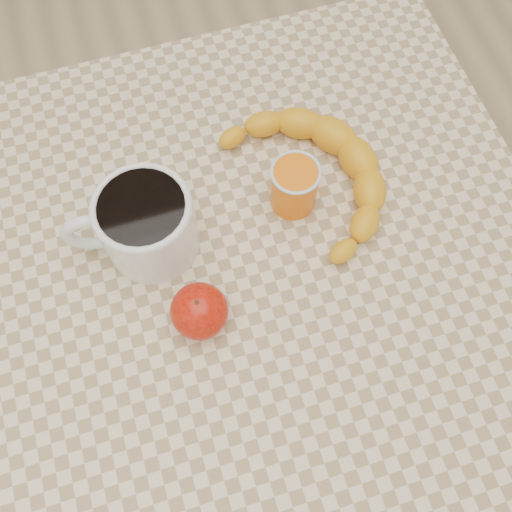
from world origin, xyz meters
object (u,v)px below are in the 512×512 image
object	(u,v)px
apple	(199,311)
coffee_mug	(144,224)
banana	(315,174)
orange_juice_glass	(294,186)
table	(256,285)

from	to	relation	value
apple	coffee_mug	bearing A→B (deg)	106.23
banana	orange_juice_glass	bearing A→B (deg)	-166.86
orange_juice_glass	apple	size ratio (longest dim) A/B	1.02
apple	orange_juice_glass	bearing A→B (deg)	37.63
table	orange_juice_glass	size ratio (longest dim) A/B	10.40
orange_juice_glass	table	bearing A→B (deg)	-136.13
orange_juice_glass	apple	xyz separation A→B (m)	(-0.16, -0.13, -0.01)
table	orange_juice_glass	world-z (taller)	orange_juice_glass
table	orange_juice_glass	bearing A→B (deg)	43.87
coffee_mug	apple	bearing A→B (deg)	-73.77
apple	banana	distance (m)	0.25
coffee_mug	banana	bearing A→B (deg)	5.18
orange_juice_glass	coffee_mug	bearing A→B (deg)	-178.88
coffee_mug	orange_juice_glass	bearing A→B (deg)	1.12
table	banana	distance (m)	0.18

